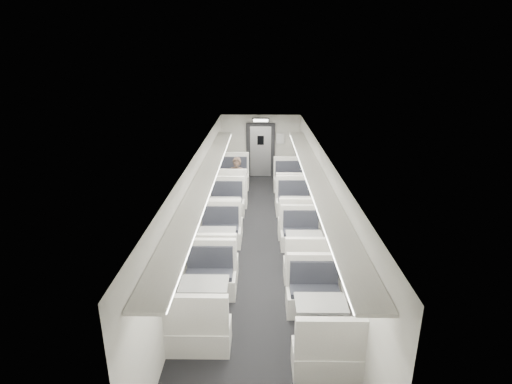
{
  "coord_description": "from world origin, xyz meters",
  "views": [
    {
      "loc": [
        -0.0,
        -9.12,
        4.59
      ],
      "look_at": [
        -0.12,
        0.87,
        1.11
      ],
      "focal_mm": 28.0,
      "sensor_mm": 36.0,
      "label": 1
    }
  ],
  "objects_px": {
    "booth_left_a": "(231,184)",
    "booth_right_b": "(296,212)",
    "booth_left_c": "(217,245)",
    "vestibule_door": "(261,150)",
    "booth_left_b": "(225,212)",
    "passenger": "(237,183)",
    "booth_left_d": "(205,300)",
    "booth_right_d": "(320,320)",
    "booth_right_c": "(304,248)",
    "exit_sign": "(261,120)",
    "booth_right_a": "(290,187)"
  },
  "relations": [
    {
      "from": "booth_left_c",
      "to": "vestibule_door",
      "type": "height_order",
      "value": "vestibule_door"
    },
    {
      "from": "booth_left_c",
      "to": "booth_right_a",
      "type": "bearing_deg",
      "value": 64.93
    },
    {
      "from": "booth_left_d",
      "to": "passenger",
      "type": "bearing_deg",
      "value": 87.19
    },
    {
      "from": "booth_right_b",
      "to": "vestibule_door",
      "type": "bearing_deg",
      "value": 102.11
    },
    {
      "from": "booth_left_a",
      "to": "booth_right_d",
      "type": "distance_m",
      "value": 7.38
    },
    {
      "from": "exit_sign",
      "to": "booth_left_b",
      "type": "bearing_deg",
      "value": -103.31
    },
    {
      "from": "booth_left_b",
      "to": "vestibule_door",
      "type": "height_order",
      "value": "vestibule_door"
    },
    {
      "from": "booth_left_b",
      "to": "passenger",
      "type": "distance_m",
      "value": 1.49
    },
    {
      "from": "booth_right_d",
      "to": "passenger",
      "type": "bearing_deg",
      "value": 105.7
    },
    {
      "from": "booth_left_b",
      "to": "passenger",
      "type": "xyz_separation_m",
      "value": [
        0.28,
        1.41,
        0.42
      ]
    },
    {
      "from": "booth_right_c",
      "to": "booth_left_c",
      "type": "bearing_deg",
      "value": 177.17
    },
    {
      "from": "booth_left_b",
      "to": "booth_right_c",
      "type": "relative_size",
      "value": 1.06
    },
    {
      "from": "booth_left_b",
      "to": "booth_left_d",
      "type": "xyz_separation_m",
      "value": [
        0.0,
        -4.2,
        -0.0
      ]
    },
    {
      "from": "booth_right_a",
      "to": "booth_right_c",
      "type": "xyz_separation_m",
      "value": [
        0.0,
        -4.37,
        -0.03
      ]
    },
    {
      "from": "booth_left_a",
      "to": "booth_right_b",
      "type": "distance_m",
      "value": 3.07
    },
    {
      "from": "booth_left_b",
      "to": "booth_right_d",
      "type": "distance_m",
      "value": 5.13
    },
    {
      "from": "booth_left_b",
      "to": "booth_right_d",
      "type": "height_order",
      "value": "booth_left_b"
    },
    {
      "from": "booth_left_a",
      "to": "booth_right_b",
      "type": "xyz_separation_m",
      "value": [
        2.0,
        -2.33,
        -0.04
      ]
    },
    {
      "from": "booth_right_c",
      "to": "booth_right_d",
      "type": "distance_m",
      "value": 2.61
    },
    {
      "from": "booth_left_b",
      "to": "booth_left_d",
      "type": "height_order",
      "value": "booth_left_b"
    },
    {
      "from": "booth_right_b",
      "to": "booth_right_c",
      "type": "height_order",
      "value": "booth_right_b"
    },
    {
      "from": "booth_left_c",
      "to": "exit_sign",
      "type": "height_order",
      "value": "exit_sign"
    },
    {
      "from": "booth_left_b",
      "to": "booth_right_b",
      "type": "height_order",
      "value": "booth_right_b"
    },
    {
      "from": "booth_left_c",
      "to": "booth_left_d",
      "type": "bearing_deg",
      "value": -90.0
    },
    {
      "from": "booth_left_a",
      "to": "booth_right_a",
      "type": "relative_size",
      "value": 1.09
    },
    {
      "from": "booth_left_d",
      "to": "booth_right_c",
      "type": "relative_size",
      "value": 1.05
    },
    {
      "from": "booth_left_c",
      "to": "booth_right_b",
      "type": "bearing_deg",
      "value": 46.09
    },
    {
      "from": "vestibule_door",
      "to": "booth_left_b",
      "type": "bearing_deg",
      "value": -101.98
    },
    {
      "from": "booth_right_b",
      "to": "booth_right_c",
      "type": "bearing_deg",
      "value": -90.0
    },
    {
      "from": "booth_right_c",
      "to": "passenger",
      "type": "bearing_deg",
      "value": 116.04
    },
    {
      "from": "booth_right_a",
      "to": "booth_right_b",
      "type": "xyz_separation_m",
      "value": [
        0.0,
        -2.2,
        -0.0
      ]
    },
    {
      "from": "vestibule_door",
      "to": "booth_right_d",
      "type": "bearing_deg",
      "value": -83.95
    },
    {
      "from": "booth_left_b",
      "to": "booth_right_a",
      "type": "bearing_deg",
      "value": 48.39
    },
    {
      "from": "exit_sign",
      "to": "booth_right_a",
      "type": "bearing_deg",
      "value": -63.14
    },
    {
      "from": "booth_left_d",
      "to": "booth_right_a",
      "type": "bearing_deg",
      "value": 72.78
    },
    {
      "from": "passenger",
      "to": "booth_right_b",
      "type": "bearing_deg",
      "value": -18.09
    },
    {
      "from": "booth_right_d",
      "to": "exit_sign",
      "type": "xyz_separation_m",
      "value": [
        -1.0,
        8.95,
        1.91
      ]
    },
    {
      "from": "booth_left_a",
      "to": "booth_right_c",
      "type": "bearing_deg",
      "value": -66.04
    },
    {
      "from": "booth_right_c",
      "to": "booth_right_d",
      "type": "height_order",
      "value": "booth_right_d"
    },
    {
      "from": "booth_left_d",
      "to": "passenger",
      "type": "height_order",
      "value": "passenger"
    },
    {
      "from": "booth_left_b",
      "to": "vestibule_door",
      "type": "relative_size",
      "value": 1.01
    },
    {
      "from": "booth_left_a",
      "to": "booth_left_d",
      "type": "height_order",
      "value": "booth_left_a"
    },
    {
      "from": "booth_left_c",
      "to": "booth_right_c",
      "type": "bearing_deg",
      "value": -2.83
    },
    {
      "from": "booth_left_c",
      "to": "exit_sign",
      "type": "bearing_deg",
      "value": 80.91
    },
    {
      "from": "booth_left_b",
      "to": "exit_sign",
      "type": "distance_m",
      "value": 4.74
    },
    {
      "from": "booth_left_b",
      "to": "booth_right_d",
      "type": "xyz_separation_m",
      "value": [
        2.0,
        -4.73,
        -0.01
      ]
    },
    {
      "from": "booth_left_d",
      "to": "passenger",
      "type": "relative_size",
      "value": 1.32
    },
    {
      "from": "booth_right_c",
      "to": "passenger",
      "type": "xyz_separation_m",
      "value": [
        -1.72,
        3.53,
        0.44
      ]
    },
    {
      "from": "booth_left_a",
      "to": "booth_left_c",
      "type": "relative_size",
      "value": 1.13
    },
    {
      "from": "passenger",
      "to": "exit_sign",
      "type": "distance_m",
      "value": 3.27
    }
  ]
}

